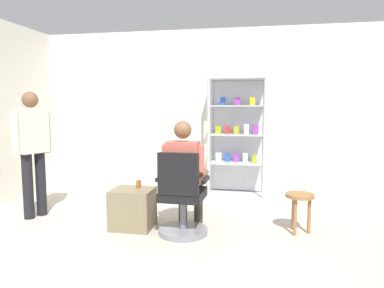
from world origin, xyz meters
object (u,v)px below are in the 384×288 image
Objects in this scene: seated_shopkeeper at (185,171)px; tea_glass at (139,184)px; wooden_stool at (300,202)px; standing_customer at (32,146)px; display_cabinet_main at (237,137)px; storage_crate at (133,208)px; office_chair at (182,201)px.

tea_glass is (-0.58, 0.04, -0.19)m from seated_shopkeeper.
tea_glass is at bearing -176.20° from wooden_stool.
standing_customer reaches higher than seated_shopkeeper.
standing_customer is at bearing -148.07° from display_cabinet_main.
storage_crate is 1.05× the size of wooden_stool.
display_cabinet_main reaches higher than seated_shopkeeper.
office_chair is at bearing -8.15° from standing_customer.
storage_crate is (-0.63, -0.03, -0.48)m from seated_shopkeeper.
wooden_stool is (1.88, 0.12, -0.16)m from tea_glass.
storage_crate is 1.58m from standing_customer.
office_chair is 2.13m from standing_customer.
storage_crate is 0.30m from tea_glass.
wooden_stool is (1.30, 0.16, -0.35)m from seated_shopkeeper.
office_chair is at bearing -166.01° from wooden_stool.
office_chair is at bearing -11.78° from storage_crate.
storage_crate is at bearing 168.22° from office_chair.
tea_glass is at bearing -3.57° from standing_customer.
display_cabinet_main reaches higher than wooden_stool.
seated_shopkeeper is (-0.49, -1.71, -0.25)m from display_cabinet_main.
office_chair reaches higher than tea_glass.
storage_crate is 5.07× the size of tea_glass.
office_chair is at bearing -91.61° from seated_shopkeeper.
wooden_stool is at bearing 7.09° from seated_shopkeeper.
display_cabinet_main is 2.20m from storage_crate.
seated_shopkeeper is at bearing -3.66° from tea_glass.
display_cabinet_main is at bearing 117.57° from wooden_stool.
tea_glass is at bearing -122.70° from display_cabinet_main.
seated_shopkeeper is at bearing 2.93° from storage_crate.
seated_shopkeeper is at bearing -3.60° from standing_customer.
tea_glass is at bearing 176.34° from seated_shopkeeper.
display_cabinet_main is 1.79m from seated_shopkeeper.
seated_shopkeeper reaches higher than wooden_stool.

